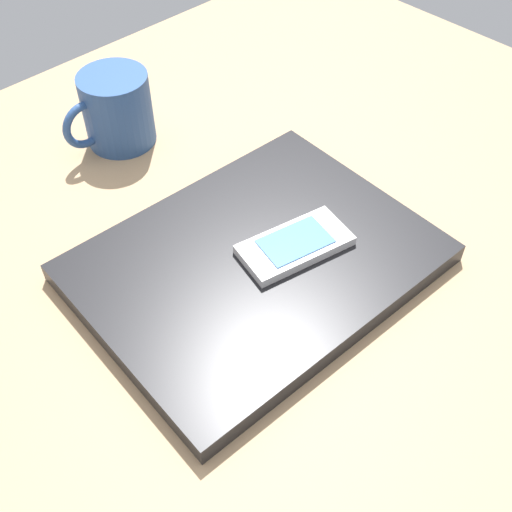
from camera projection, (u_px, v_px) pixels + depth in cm
name	position (u px, v px, depth cm)	size (l,w,h in cm)	color
desk_surface	(183.00, 275.00, 63.41)	(120.00, 80.00, 3.00)	tan
laptop_closed	(256.00, 263.00, 61.07)	(32.12, 24.55, 2.05)	black
cell_phone_on_laptop	(295.00, 245.00, 60.58)	(11.51, 7.43, 1.08)	silver
coffee_mug	(116.00, 110.00, 72.61)	(11.12, 7.92, 8.53)	#2D518C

